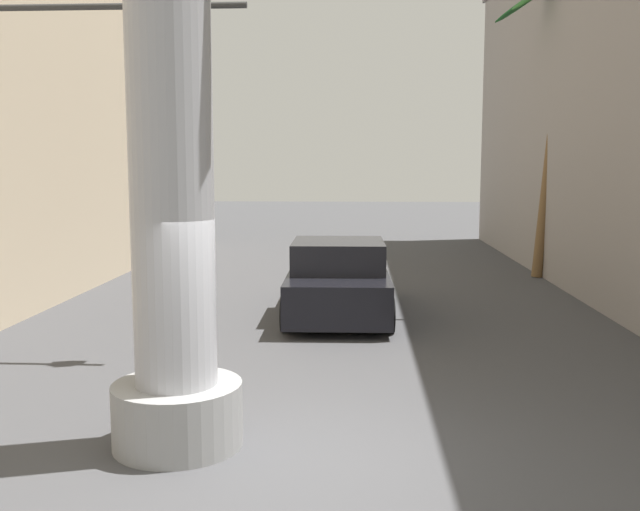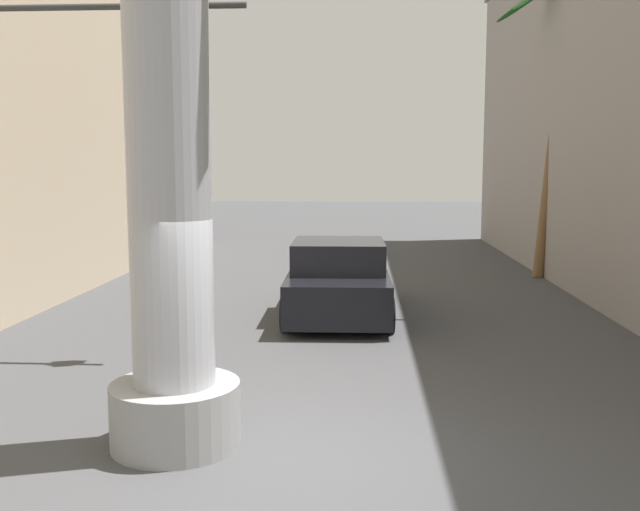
# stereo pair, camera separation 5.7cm
# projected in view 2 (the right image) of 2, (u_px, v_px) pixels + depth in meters

# --- Properties ---
(ground_plane) EXTENTS (88.91, 88.91, 0.00)m
(ground_plane) POSITION_uv_depth(u_px,v_px,m) (329.00, 292.00, 17.32)
(ground_plane) COLOR #424244
(neon_sign_pole) EXTENTS (2.71, 1.42, 10.68)m
(neon_sign_pole) POSITION_uv_depth(u_px,v_px,m) (166.00, 16.00, 7.30)
(neon_sign_pole) COLOR #9E9EA3
(neon_sign_pole) RESTS_ON ground
(street_lamp) EXTENTS (2.75, 0.28, 7.57)m
(street_lamp) POSITION_uv_depth(u_px,v_px,m) (607.00, 90.00, 14.33)
(street_lamp) COLOR #59595E
(street_lamp) RESTS_ON ground
(traffic_light_mast) EXTENTS (5.16, 0.32, 5.60)m
(traffic_light_mast) POSITION_uv_depth(u_px,v_px,m) (30.00, 107.00, 11.27)
(traffic_light_mast) COLOR #333333
(traffic_light_mast) RESTS_ON ground
(car_lead) EXTENTS (2.18, 4.95, 1.56)m
(car_lead) POSITION_uv_depth(u_px,v_px,m) (339.00, 280.00, 14.75)
(car_lead) COLOR black
(car_lead) RESTS_ON ground
(palm_tree_far_left) EXTENTS (2.74, 2.74, 6.31)m
(palm_tree_far_left) POSITION_uv_depth(u_px,v_px,m) (157.00, 140.00, 25.79)
(palm_tree_far_left) COLOR brown
(palm_tree_far_left) RESTS_ON ground
(palm_tree_mid_right) EXTENTS (3.28, 3.42, 7.98)m
(palm_tree_mid_right) POSITION_uv_depth(u_px,v_px,m) (555.00, 87.00, 19.14)
(palm_tree_mid_right) COLOR brown
(palm_tree_mid_right) RESTS_ON ground
(pedestrian_far_left) EXTENTS (0.40, 0.40, 1.61)m
(pedestrian_far_left) POSITION_uv_depth(u_px,v_px,m) (143.00, 237.00, 21.42)
(pedestrian_far_left) COLOR gray
(pedestrian_far_left) RESTS_ON ground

